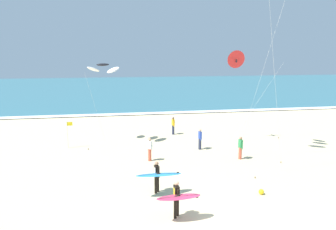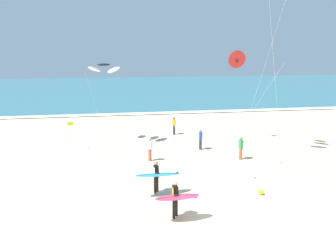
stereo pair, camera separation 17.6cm
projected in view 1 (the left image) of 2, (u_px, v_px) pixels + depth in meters
ground_plane at (217, 228)px, 13.10m from camera, size 160.00×160.00×0.00m
ocean_water at (133, 88)px, 66.58m from camera, size 160.00×60.00×0.08m
shoreline_foam at (149, 113)px, 37.84m from camera, size 160.00×1.44×0.01m
surfer_lead at (178, 197)px, 13.63m from camera, size 2.01×1.00×1.71m
surfer_trailing at (158, 175)px, 16.09m from camera, size 2.51×1.10×1.71m
kite_delta_scarlet_near at (236, 59)px, 25.03m from camera, size 4.88×0.51×7.42m
kite_arc_charcoal_mid at (103, 68)px, 24.35m from camera, size 2.88×2.92×6.40m
bystander_white_top at (150, 149)px, 21.17m from camera, size 0.42×0.34×1.59m
bystander_yellow_top at (173, 126)px, 28.13m from camera, size 0.23×0.49×1.59m
bystander_blue_top at (200, 139)px, 23.71m from camera, size 0.22×0.50×1.59m
bystander_green_top at (240, 148)px, 21.52m from camera, size 0.23×0.49×1.59m
lifeguard_flag at (68, 132)px, 23.98m from camera, size 0.45×0.05×2.10m
beach_ball at (261, 192)px, 16.21m from camera, size 0.28×0.28×0.28m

